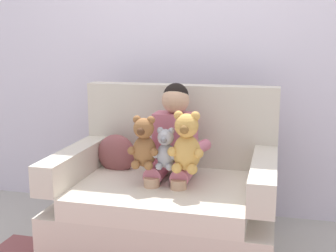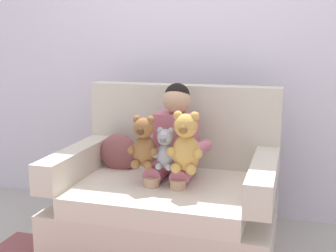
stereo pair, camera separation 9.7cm
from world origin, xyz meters
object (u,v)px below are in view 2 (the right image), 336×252
Objects in this scene: plush_brown at (144,143)px; throw_pillow at (119,153)px; armchair at (169,200)px; seated_child at (174,144)px; plush_honey at (186,144)px; plush_grey at (165,150)px.

plush_brown reaches higher than throw_pillow.
seated_child reaches higher than armchair.
plush_brown is 0.25m from plush_honey.
plush_grey reaches higher than throw_pillow.
armchair is 4.20× the size of plush_brown.
plush_brown is at bearing -45.02° from throw_pillow.
plush_grey is at bearing -83.67° from seated_child.
plush_brown is 0.13m from plush_grey.
armchair is 0.46m from plush_honey.
plush_honey is (0.13, -0.02, 0.05)m from plush_grey.
throw_pillow is (-0.41, 0.10, -0.11)m from seated_child.
armchair is 1.56× the size of seated_child.
armchair is at bearing -18.06° from throw_pillow.
plush_brown reaches higher than plush_grey.
armchair is 3.73× the size of plush_honey.
plush_honey is at bearing -50.20° from seated_child.
armchair is 0.39m from plush_grey.
throw_pillow is (-0.53, 0.29, -0.17)m from plush_honey.
plush_grey is at bearing -19.36° from plush_brown.
throw_pillow is (-0.38, 0.13, 0.24)m from armchair.
seated_child is at bearing 77.33° from plush_grey.
plush_honey reaches higher than throw_pillow.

